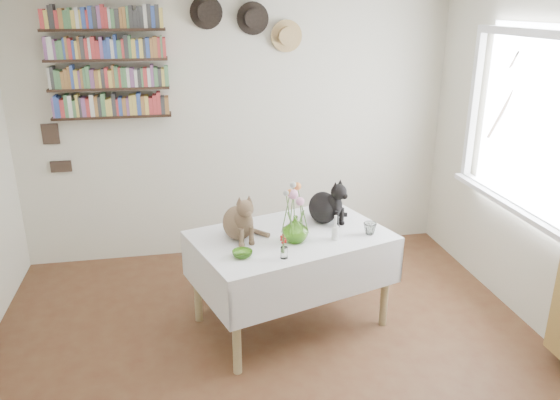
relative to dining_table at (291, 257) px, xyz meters
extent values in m
cube|color=brown|center=(-0.21, -0.83, -0.58)|extent=(4.04, 4.54, 0.04)
cube|color=beige|center=(-0.21, 1.44, 0.69)|extent=(4.04, 0.04, 2.54)
cube|color=white|center=(1.76, -0.03, 0.94)|extent=(0.01, 1.40, 1.20)
cube|color=white|center=(1.76, -0.03, 1.57)|extent=(0.06, 1.52, 0.06)
cube|color=white|center=(1.76, -0.03, 0.31)|extent=(0.06, 1.52, 0.06)
cube|color=white|center=(1.76, 0.70, 0.94)|extent=(0.06, 0.06, 1.20)
cube|color=white|center=(1.73, -0.03, 0.31)|extent=(0.12, 1.50, 0.04)
cube|color=white|center=(0.00, 0.00, 0.15)|extent=(1.58, 1.26, 0.06)
cylinder|color=tan|center=(-0.47, -0.53, -0.22)|extent=(0.06, 0.06, 0.68)
cylinder|color=tan|center=(0.69, -0.16, -0.22)|extent=(0.06, 0.06, 0.68)
cylinder|color=tan|center=(-0.69, 0.16, -0.22)|extent=(0.06, 0.06, 0.68)
cylinder|color=tan|center=(0.47, 0.53, -0.22)|extent=(0.06, 0.06, 0.68)
imported|color=#7FC340|center=(0.01, -0.12, 0.28)|extent=(0.24, 0.24, 0.19)
imported|color=#7FC340|center=(-0.39, -0.30, 0.20)|extent=(0.14, 0.14, 0.04)
imported|color=white|center=(0.57, -0.10, 0.23)|extent=(0.12, 0.12, 0.09)
cylinder|color=white|center=(0.29, -0.14, 0.23)|extent=(0.05, 0.05, 0.10)
cylinder|color=white|center=(0.29, -0.14, 0.32)|extent=(0.02, 0.02, 0.08)
cylinder|color=white|center=(-0.12, -0.37, 0.22)|extent=(0.05, 0.05, 0.08)
cone|color=white|center=(0.44, 0.19, 0.21)|extent=(0.04, 0.04, 0.06)
sphere|color=beige|center=(0.44, 0.19, 0.25)|extent=(0.03, 0.03, 0.03)
cylinder|color=#4C7233|center=(-0.02, -0.11, 0.38)|extent=(0.01, 0.01, 0.30)
sphere|color=#EC99C4|center=(-0.02, -0.11, 0.53)|extent=(0.07, 0.07, 0.07)
cylinder|color=#4C7233|center=(0.05, -0.14, 0.36)|extent=(0.01, 0.01, 0.26)
sphere|color=#EC99C4|center=(0.05, -0.14, 0.49)|extent=(0.06, 0.06, 0.06)
cylinder|color=#4C7233|center=(0.07, -0.09, 0.40)|extent=(0.01, 0.01, 0.34)
sphere|color=orange|center=(0.07, -0.09, 0.57)|extent=(0.06, 0.06, 0.06)
cylinder|color=#4C7233|center=(-0.05, -0.08, 0.39)|extent=(0.01, 0.01, 0.31)
sphere|color=orange|center=(-0.05, -0.08, 0.54)|extent=(0.05, 0.05, 0.05)
cylinder|color=#4C7233|center=(0.01, -0.07, 0.42)|extent=(0.01, 0.01, 0.37)
sphere|color=#999E93|center=(0.01, -0.07, 0.60)|extent=(0.04, 0.04, 0.04)
cylinder|color=#4C7233|center=(-0.04, -0.15, 0.40)|extent=(0.01, 0.01, 0.33)
sphere|color=#999E93|center=(-0.04, -0.15, 0.56)|extent=(0.04, 0.04, 0.04)
cube|color=black|center=(-1.31, 1.33, 0.84)|extent=(1.00, 0.16, 0.02)
cube|color=black|center=(-1.31, 1.33, 1.08)|extent=(1.00, 0.16, 0.02)
cube|color=black|center=(-1.31, 1.33, 1.32)|extent=(1.00, 0.16, 0.02)
cube|color=black|center=(-1.31, 1.33, 1.56)|extent=(1.00, 0.16, 0.02)
cylinder|color=black|center=(-0.46, 1.38, 1.69)|extent=(0.28, 0.02, 0.28)
cylinder|color=black|center=(-0.46, 1.34, 1.69)|extent=(0.16, 0.08, 0.16)
cylinder|color=black|center=(-0.06, 1.38, 1.64)|extent=(0.28, 0.02, 0.28)
cylinder|color=black|center=(-0.06, 1.34, 1.64)|extent=(0.16, 0.08, 0.16)
cylinder|color=tan|center=(0.24, 1.38, 1.49)|extent=(0.28, 0.02, 0.28)
cylinder|color=tan|center=(0.24, 1.34, 1.49)|extent=(0.16, 0.08, 0.16)
cube|color=#38281E|center=(-1.86, 1.40, 0.69)|extent=(0.14, 0.02, 0.18)
cube|color=#38281E|center=(-1.81, 1.40, 0.39)|extent=(0.18, 0.02, 0.10)
camera|label=1|loc=(-0.76, -3.57, 1.78)|focal=35.00mm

